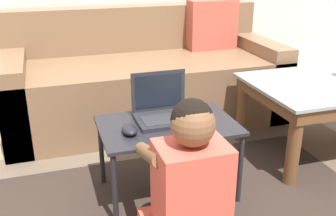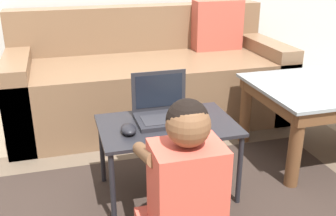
# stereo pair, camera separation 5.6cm
# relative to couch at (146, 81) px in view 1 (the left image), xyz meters

# --- Properties ---
(ground_plane) EXTENTS (16.00, 16.00, 0.00)m
(ground_plane) POSITION_rel_couch_xyz_m (-0.12, -0.97, -0.28)
(ground_plane) COLOR #7F705B
(couch) EXTENTS (1.87, 0.80, 0.81)m
(couch) POSITION_rel_couch_xyz_m (0.00, 0.00, 0.00)
(couch) COLOR brown
(couch) RESTS_ON ground_plane
(laptop_desk) EXTENTS (0.64, 0.42, 0.38)m
(laptop_desk) POSITION_rel_couch_xyz_m (-0.15, -0.97, 0.06)
(laptop_desk) COLOR black
(laptop_desk) RESTS_ON ground_plane
(laptop) EXTENTS (0.27, 0.21, 0.22)m
(laptop) POSITION_rel_couch_xyz_m (-0.15, -0.91, 0.14)
(laptop) COLOR #232328
(laptop) RESTS_ON laptop_desk
(computer_mouse) EXTENTS (0.07, 0.11, 0.04)m
(computer_mouse) POSITION_rel_couch_xyz_m (-0.34, -1.02, 0.12)
(computer_mouse) COLOR black
(computer_mouse) RESTS_ON laptop_desk
(person_seated) EXTENTS (0.34, 0.43, 0.67)m
(person_seated) POSITION_rel_couch_xyz_m (-0.21, -1.43, -0.00)
(person_seated) COLOR #CC4C3D
(person_seated) RESTS_ON ground_plane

